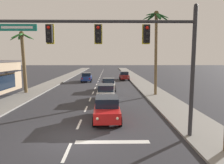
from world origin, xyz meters
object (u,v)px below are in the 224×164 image
object	(u,v)px
traffic_signal_mast	(130,45)
sedan_third_in_queue	(106,92)
palm_right_second	(156,37)
palm_left_second	(23,53)
sedan_fifth_in_queue	(109,84)
sedan_oncoming_far	(87,77)
sedan_lead_at_stop_bar	(107,108)
sedan_parked_nearest_kerb	(124,76)

from	to	relation	value
traffic_signal_mast	sedan_third_in_queue	bearing A→B (deg)	98.15
palm_right_second	palm_left_second	bearing A→B (deg)	174.18
traffic_signal_mast	sedan_fifth_in_queue	bearing A→B (deg)	93.92
traffic_signal_mast	sedan_oncoming_far	size ratio (longest dim) A/B	2.33
palm_left_second	traffic_signal_mast	bearing A→B (deg)	-50.70
sedan_lead_at_stop_bar	sedan_fifth_in_queue	bearing A→B (deg)	89.38
palm_left_second	sedan_fifth_in_queue	bearing A→B (deg)	13.17
sedan_parked_nearest_kerb	palm_left_second	bearing A→B (deg)	-131.43
sedan_fifth_in_queue	palm_right_second	xyz separation A→B (m)	(5.48, -4.10, 6.05)
traffic_signal_mast	sedan_fifth_in_queue	size ratio (longest dim) A/B	2.34
traffic_signal_mast	palm_right_second	distance (m)	13.48
sedan_lead_at_stop_bar	palm_left_second	xyz separation A→B (m)	(-10.40, 10.89, 4.15)
sedan_third_in_queue	sedan_parked_nearest_kerb	world-z (taller)	same
traffic_signal_mast	sedan_oncoming_far	bearing A→B (deg)	101.15
sedan_lead_at_stop_bar	sedan_third_in_queue	size ratio (longest dim) A/B	1.01
sedan_third_in_queue	sedan_oncoming_far	xyz separation A→B (m)	(-3.87, 16.90, 0.00)
traffic_signal_mast	palm_right_second	world-z (taller)	palm_right_second
traffic_signal_mast	sedan_lead_at_stop_bar	bearing A→B (deg)	110.83
sedan_lead_at_stop_bar	sedan_oncoming_far	distance (m)	23.92
sedan_fifth_in_queue	palm_right_second	distance (m)	9.13
palm_left_second	palm_right_second	distance (m)	16.22
sedan_parked_nearest_kerb	sedan_oncoming_far	bearing A→B (deg)	-158.80
sedan_oncoming_far	palm_left_second	size ratio (longest dim) A/B	0.59
sedan_lead_at_stop_bar	palm_right_second	xyz separation A→B (m)	(5.62, 9.25, 6.05)
sedan_fifth_in_queue	palm_left_second	world-z (taller)	palm_left_second
traffic_signal_mast	sedan_parked_nearest_kerb	size ratio (longest dim) A/B	2.36
sedan_oncoming_far	palm_left_second	bearing A→B (deg)	-116.68
sedan_lead_at_stop_bar	sedan_third_in_queue	world-z (taller)	same
sedan_oncoming_far	sedan_third_in_queue	bearing A→B (deg)	-77.10
sedan_lead_at_stop_bar	sedan_parked_nearest_kerb	bearing A→B (deg)	82.86
sedan_lead_at_stop_bar	palm_left_second	world-z (taller)	palm_left_second
sedan_lead_at_stop_bar	sedan_fifth_in_queue	xyz separation A→B (m)	(0.14, 13.35, 0.00)
sedan_lead_at_stop_bar	sedan_fifth_in_queue	size ratio (longest dim) A/B	1.00
palm_right_second	sedan_lead_at_stop_bar	bearing A→B (deg)	-121.28
sedan_third_in_queue	palm_right_second	distance (m)	8.75
traffic_signal_mast	sedan_third_in_queue	size ratio (longest dim) A/B	2.36
sedan_parked_nearest_kerb	palm_right_second	bearing A→B (deg)	-82.34
traffic_signal_mast	palm_right_second	bearing A→B (deg)	71.11
palm_left_second	sedan_third_in_queue	bearing A→B (deg)	-22.33
palm_left_second	sedan_oncoming_far	bearing A→B (deg)	63.32
sedan_third_in_queue	sedan_parked_nearest_kerb	distance (m)	20.05
traffic_signal_mast	sedan_lead_at_stop_bar	size ratio (longest dim) A/B	2.34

